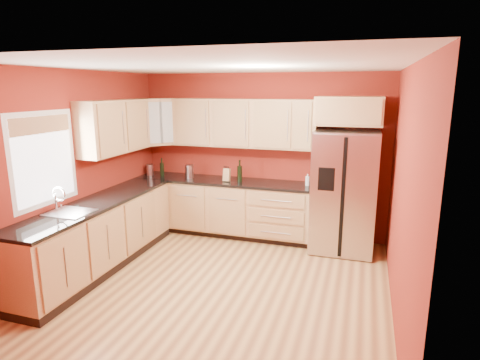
# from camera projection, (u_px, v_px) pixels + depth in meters

# --- Properties ---
(floor) EXTENTS (4.00, 4.00, 0.00)m
(floor) POSITION_uv_depth(u_px,v_px,m) (219.00, 285.00, 4.93)
(floor) COLOR #8D5D36
(floor) RESTS_ON ground
(ceiling) EXTENTS (4.00, 4.00, 0.00)m
(ceiling) POSITION_uv_depth(u_px,v_px,m) (216.00, 66.00, 4.34)
(ceiling) COLOR white
(ceiling) RESTS_ON wall_back
(wall_back) EXTENTS (4.00, 0.04, 2.60)m
(wall_back) POSITION_uv_depth(u_px,v_px,m) (261.00, 155.00, 6.49)
(wall_back) COLOR maroon
(wall_back) RESTS_ON floor
(wall_front) EXTENTS (4.00, 0.04, 2.60)m
(wall_front) POSITION_uv_depth(u_px,v_px,m) (116.00, 245.00, 2.78)
(wall_front) COLOR maroon
(wall_front) RESTS_ON floor
(wall_left) EXTENTS (0.04, 4.00, 2.60)m
(wall_left) POSITION_uv_depth(u_px,v_px,m) (74.00, 172.00, 5.22)
(wall_left) COLOR maroon
(wall_left) RESTS_ON floor
(wall_right) EXTENTS (0.04, 4.00, 2.60)m
(wall_right) POSITION_uv_depth(u_px,v_px,m) (403.00, 196.00, 4.05)
(wall_right) COLOR maroon
(wall_right) RESTS_ON floor
(base_cabinets_back) EXTENTS (2.90, 0.60, 0.88)m
(base_cabinets_back) POSITION_uv_depth(u_px,v_px,m) (223.00, 208.00, 6.57)
(base_cabinets_back) COLOR #9E7F4C
(base_cabinets_back) RESTS_ON floor
(base_cabinets_left) EXTENTS (0.60, 2.80, 0.88)m
(base_cabinets_left) POSITION_uv_depth(u_px,v_px,m) (99.00, 236.00, 5.33)
(base_cabinets_left) COLOR #9E7F4C
(base_cabinets_left) RESTS_ON floor
(countertop_back) EXTENTS (2.90, 0.62, 0.04)m
(countertop_back) POSITION_uv_depth(u_px,v_px,m) (223.00, 181.00, 6.46)
(countertop_back) COLOR black
(countertop_back) RESTS_ON base_cabinets_back
(countertop_left) EXTENTS (0.62, 2.80, 0.04)m
(countertop_left) POSITION_uv_depth(u_px,v_px,m) (97.00, 203.00, 5.22)
(countertop_left) COLOR black
(countertop_left) RESTS_ON base_cabinets_left
(upper_cabinets_back) EXTENTS (2.30, 0.33, 0.75)m
(upper_cabinets_back) POSITION_uv_depth(u_px,v_px,m) (243.00, 123.00, 6.30)
(upper_cabinets_back) COLOR #9E7F4C
(upper_cabinets_back) RESTS_ON wall_back
(upper_cabinets_left) EXTENTS (0.33, 1.35, 0.75)m
(upper_cabinets_left) POSITION_uv_depth(u_px,v_px,m) (115.00, 127.00, 5.73)
(upper_cabinets_left) COLOR #9E7F4C
(upper_cabinets_left) RESTS_ON wall_left
(corner_upper_cabinet) EXTENTS (0.67, 0.67, 0.75)m
(corner_upper_cabinet) POSITION_uv_depth(u_px,v_px,m) (158.00, 122.00, 6.56)
(corner_upper_cabinet) COLOR #9E7F4C
(corner_upper_cabinet) RESTS_ON wall_back
(over_fridge_cabinet) EXTENTS (0.92, 0.60, 0.40)m
(over_fridge_cabinet) POSITION_uv_depth(u_px,v_px,m) (349.00, 111.00, 5.65)
(over_fridge_cabinet) COLOR #9E7F4C
(over_fridge_cabinet) RESTS_ON wall_back
(refrigerator) EXTENTS (0.90, 0.75, 1.78)m
(refrigerator) POSITION_uv_depth(u_px,v_px,m) (344.00, 192.00, 5.84)
(refrigerator) COLOR #ADADB2
(refrigerator) RESTS_ON floor
(window) EXTENTS (0.03, 0.90, 1.00)m
(window) POSITION_uv_depth(u_px,v_px,m) (44.00, 159.00, 4.69)
(window) COLOR white
(window) RESTS_ON wall_left
(sink_faucet) EXTENTS (0.50, 0.42, 0.30)m
(sink_faucet) POSITION_uv_depth(u_px,v_px,m) (69.00, 201.00, 4.72)
(sink_faucet) COLOR silver
(sink_faucet) RESTS_ON countertop_left
(canister_left) EXTENTS (0.13, 0.13, 0.19)m
(canister_left) POSITION_uv_depth(u_px,v_px,m) (150.00, 170.00, 6.78)
(canister_left) COLOR #ADADB2
(canister_left) RESTS_ON countertop_back
(canister_right) EXTENTS (0.14, 0.14, 0.22)m
(canister_right) POSITION_uv_depth(u_px,v_px,m) (189.00, 171.00, 6.57)
(canister_right) COLOR #ADADB2
(canister_right) RESTS_ON countertop_back
(wine_bottle_a) EXTENTS (0.09, 0.09, 0.31)m
(wine_bottle_a) POSITION_uv_depth(u_px,v_px,m) (162.00, 167.00, 6.70)
(wine_bottle_a) COLOR black
(wine_bottle_a) RESTS_ON countertop_back
(wine_bottle_b) EXTENTS (0.10, 0.10, 0.35)m
(wine_bottle_b) POSITION_uv_depth(u_px,v_px,m) (240.00, 171.00, 6.30)
(wine_bottle_b) COLOR black
(wine_bottle_b) RESTS_ON countertop_back
(knife_block) EXTENTS (0.10, 0.09, 0.20)m
(knife_block) POSITION_uv_depth(u_px,v_px,m) (227.00, 175.00, 6.35)
(knife_block) COLOR tan
(knife_block) RESTS_ON countertop_back
(soap_dispenser) EXTENTS (0.07, 0.07, 0.18)m
(soap_dispenser) POSITION_uv_depth(u_px,v_px,m) (307.00, 180.00, 6.06)
(soap_dispenser) COLOR white
(soap_dispenser) RESTS_ON countertop_back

